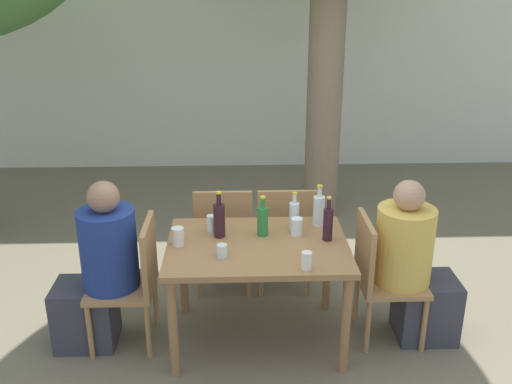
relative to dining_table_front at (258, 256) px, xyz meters
The scene contains 19 objects.
ground_plane 0.65m from the dining_table_front, ahead, with size 30.00×30.00×0.00m, color #706651.
cafe_building_wall 3.99m from the dining_table_front, 90.00° to the left, with size 10.00×0.08×2.80m.
dining_table_front is the anchor object (origin of this frame).
patio_chair_0 0.84m from the dining_table_front, behind, with size 0.44×0.44×0.90m.
patio_chair_1 0.84m from the dining_table_front, ahead, with size 0.44×0.44×0.90m.
patio_chair_2 0.72m from the dining_table_front, 109.74° to the left, with size 0.44×0.44×0.90m.
patio_chair_3 0.72m from the dining_table_front, 70.26° to the left, with size 0.44×0.44×0.90m.
person_seated_0 1.07m from the dining_table_front, behind, with size 0.59×0.37×1.19m.
person_seated_1 1.07m from the dining_table_front, ahead, with size 0.59×0.39×1.17m.
wine_bottle_0 0.36m from the dining_table_front, 154.03° to the left, with size 0.08×0.08×0.32m.
water_bottle_1 0.57m from the dining_table_front, 33.41° to the left, with size 0.08×0.08×0.30m.
water_bottle_2 0.40m from the dining_table_front, 40.85° to the left, with size 0.07×0.07×0.27m.
wine_bottle_3 0.51m from the dining_table_front, ahead, with size 0.07×0.07×0.31m.
green_bottle_4 0.24m from the dining_table_front, 73.41° to the left, with size 0.07×0.07×0.28m.
drinking_glass_0 0.32m from the dining_table_front, 141.99° to the right, with size 0.07×0.07×0.09m.
drinking_glass_1 0.39m from the dining_table_front, 148.58° to the left, with size 0.06×0.06×0.12m.
drinking_glass_2 0.54m from the dining_table_front, behind, with size 0.08×0.08×0.12m.
drinking_glass_3 0.34m from the dining_table_front, 25.75° to the left, with size 0.08×0.08×0.12m.
drinking_glass_4 0.47m from the dining_table_front, 51.63° to the right, with size 0.06×0.06×0.11m.
Camera 1 is at (-0.13, -3.38, 2.40)m, focal length 40.00 mm.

